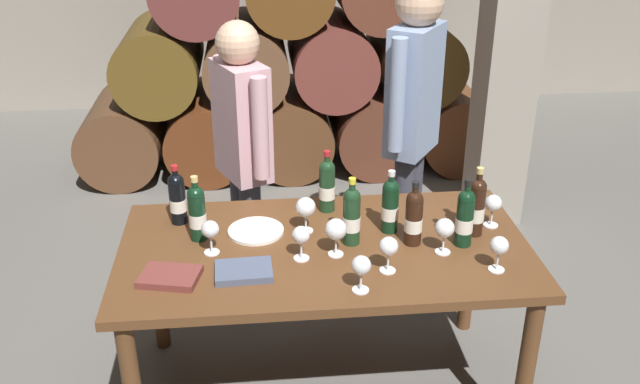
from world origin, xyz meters
name	(u,v)px	position (x,y,z in m)	size (l,w,h in m)	color
barrel_stack	(289,70)	(0.00, 2.60, 0.75)	(3.12, 0.90, 1.69)	brown
stone_pillar	(512,23)	(1.30, 1.60, 1.30)	(0.32, 0.32, 2.60)	gray
dining_table	(325,264)	(0.00, 0.00, 0.67)	(1.70, 0.90, 0.76)	brown
wine_bottle_0	(197,212)	(-0.52, 0.11, 0.89)	(0.07, 0.07, 0.29)	black
wine_bottle_1	(465,217)	(0.57, -0.04, 0.89)	(0.07, 0.07, 0.30)	black
wine_bottle_2	(390,205)	(0.29, 0.10, 0.88)	(0.07, 0.07, 0.28)	black
wine_bottle_3	(352,215)	(0.11, 0.01, 0.89)	(0.07, 0.07, 0.30)	#19381E
wine_bottle_4	(476,206)	(0.64, 0.04, 0.89)	(0.07, 0.07, 0.31)	black
wine_bottle_5	(327,185)	(0.04, 0.32, 0.89)	(0.07, 0.07, 0.29)	#19381E
wine_bottle_6	(177,198)	(-0.62, 0.27, 0.88)	(0.07, 0.07, 0.27)	black
wine_bottle_7	(414,217)	(0.37, -0.01, 0.88)	(0.07, 0.07, 0.28)	black
wine_glass_0	(493,204)	(0.74, 0.10, 0.86)	(0.07, 0.07, 0.15)	white
wine_glass_1	(336,230)	(0.04, -0.08, 0.87)	(0.09, 0.09, 0.16)	white
wine_glass_2	(445,229)	(0.47, -0.10, 0.87)	(0.08, 0.08, 0.15)	white
wine_glass_3	(306,208)	(-0.07, 0.13, 0.87)	(0.09, 0.09, 0.16)	white
wine_glass_4	(301,236)	(-0.10, -0.09, 0.86)	(0.07, 0.07, 0.15)	white
wine_glass_5	(499,247)	(0.65, -0.25, 0.86)	(0.07, 0.07, 0.15)	white
wine_glass_6	(210,231)	(-0.46, -0.01, 0.86)	(0.07, 0.07, 0.15)	white
wine_glass_7	(389,248)	(0.22, -0.22, 0.87)	(0.07, 0.07, 0.15)	white
wine_glass_8	(361,267)	(0.10, -0.34, 0.86)	(0.07, 0.07, 0.15)	white
tasting_notebook	(244,271)	(-0.33, -0.19, 0.77)	(0.22, 0.16, 0.03)	#4C5670
leather_ledger	(170,277)	(-0.61, -0.20, 0.77)	(0.22, 0.16, 0.03)	brown
serving_plate	(256,231)	(-0.28, 0.14, 0.77)	(0.24, 0.24, 0.01)	white
sommelier_presenting	(412,115)	(0.52, 0.75, 1.04)	(0.33, 0.42, 1.72)	#383842
taster_seated_left	(243,147)	(-0.33, 0.72, 0.92)	(0.30, 0.46, 1.54)	#383842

